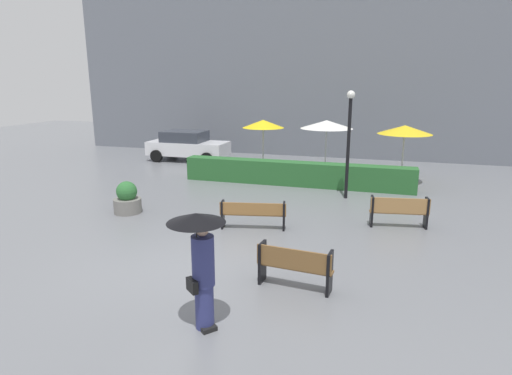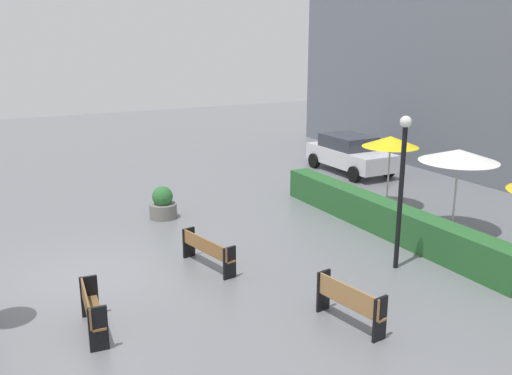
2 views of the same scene
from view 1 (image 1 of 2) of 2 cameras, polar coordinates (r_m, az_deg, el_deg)
The scene contains 13 objects.
ground_plane at distance 10.18m, azimuth -9.58°, elevation -10.07°, with size 60.00×60.00×0.00m, color slate.
bench_mid_center at distance 12.16m, azimuth -0.40°, elevation -3.40°, with size 1.90×0.71×0.80m.
bench_far_right at distance 12.95m, azimuth 18.57°, elevation -2.85°, with size 1.67×0.59×0.90m.
bench_near_right at distance 8.78m, azimuth 5.15°, elevation -10.24°, with size 1.57×0.49×0.88m.
pedestrian_with_umbrella at distance 7.16m, azimuth -7.41°, elevation -8.97°, with size 0.96×0.96×2.07m.
planter_pot at distance 14.29m, azimuth -16.80°, elevation -1.53°, with size 0.87×0.87×1.03m.
lamp_post at distance 15.40m, azimuth 12.30°, elevation 7.07°, with size 0.28×0.28×3.82m.
patio_umbrella_yellow at distance 19.27m, azimuth 0.97°, elevation 8.48°, with size 1.86×1.86×2.45m.
patio_umbrella_white at distance 18.75m, azimuth 9.41°, elevation 8.30°, with size 2.25×2.25×2.50m.
patio_umbrella_yellow_far at distance 18.33m, azimuth 19.25°, elevation 7.28°, with size 2.15×2.15×2.40m.
hedge_strip at distance 17.40m, azimuth 5.29°, elevation 1.86°, with size 9.33×0.70×0.96m, color #28602D.
building_facade at distance 24.66m, azimuth 7.18°, elevation 15.19°, with size 28.00×1.20×9.36m, color slate.
parked_car at distance 23.07m, azimuth -9.14°, elevation 5.58°, with size 4.20×1.97×1.57m.
Camera 1 is at (4.25, -8.28, 4.11)m, focal length 29.98 mm.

